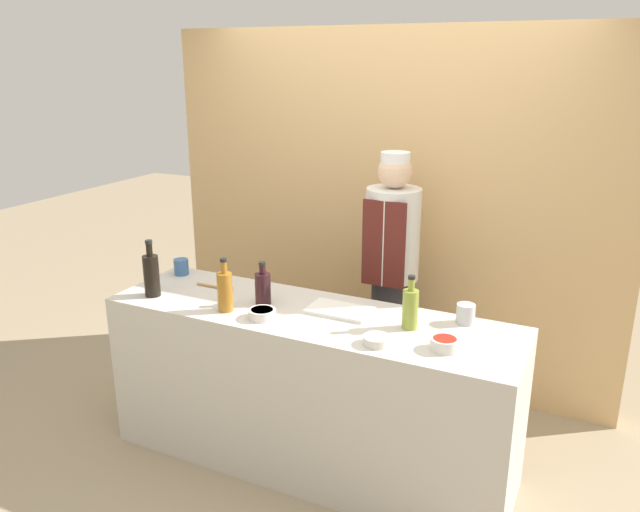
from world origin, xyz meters
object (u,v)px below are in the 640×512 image
object	(u,v)px
cutting_board	(339,310)
cup_steel	(466,314)
chef_center	(391,274)
sauce_bowl_yellow	(262,313)
cup_blue	(181,267)
bottle_soy	(151,274)
bottle_wine	(263,287)
bottle_amber	(225,290)
bottle_oil	(410,308)
wooden_spoon	(220,287)
sauce_bowl_orange	(377,340)
sauce_bowl_red	(444,343)

from	to	relation	value
cutting_board	cup_steel	xyz separation A→B (m)	(0.64, 0.15, 0.04)
chef_center	sauce_bowl_yellow	bearing A→B (deg)	-111.48
sauce_bowl_yellow	cup_blue	size ratio (longest dim) A/B	1.45
bottle_soy	cup_steel	world-z (taller)	bottle_soy
bottle_wine	cup_blue	xyz separation A→B (m)	(-0.71, 0.20, -0.04)
bottle_amber	bottle_wine	bearing A→B (deg)	53.39
bottle_oil	wooden_spoon	world-z (taller)	bottle_oil
wooden_spoon	sauce_bowl_orange	bearing A→B (deg)	-15.07
sauce_bowl_orange	chef_center	world-z (taller)	chef_center
cup_blue	chef_center	size ratio (longest dim) A/B	0.06
bottle_soy	cup_steel	bearing A→B (deg)	12.89
sauce_bowl_yellow	wooden_spoon	world-z (taller)	sauce_bowl_yellow
bottle_soy	bottle_amber	bearing A→B (deg)	-0.56
sauce_bowl_yellow	cup_blue	world-z (taller)	cup_blue
sauce_bowl_orange	bottle_wine	world-z (taller)	bottle_wine
bottle_amber	wooden_spoon	world-z (taller)	bottle_amber
bottle_soy	chef_center	size ratio (longest dim) A/B	0.20
sauce_bowl_orange	bottle_oil	world-z (taller)	bottle_oil
sauce_bowl_yellow	cup_blue	xyz separation A→B (m)	(-0.81, 0.37, 0.02)
bottle_wine	bottle_amber	bearing A→B (deg)	-126.61
sauce_bowl_red	bottle_wine	size ratio (longest dim) A/B	0.56
bottle_oil	chef_center	bearing A→B (deg)	116.04
sauce_bowl_red	chef_center	bearing A→B (deg)	122.91
bottle_amber	cup_blue	bearing A→B (deg)	147.42
bottle_soy	chef_center	distance (m)	1.45
bottle_soy	chef_center	bearing A→B (deg)	40.39
cup_steel	sauce_bowl_red	bearing A→B (deg)	-92.54
bottle_oil	chef_center	distance (m)	0.82
cutting_board	bottle_oil	bearing A→B (deg)	-5.00
bottle_soy	bottle_wine	distance (m)	0.65
bottle_amber	wooden_spoon	xyz separation A→B (m)	(-0.21, 0.26, -0.10)
bottle_soy	sauce_bowl_yellow	bearing A→B (deg)	-0.77
sauce_bowl_orange	bottle_soy	bearing A→B (deg)	178.27
sauce_bowl_yellow	bottle_amber	xyz separation A→B (m)	(-0.23, 0.00, 0.09)
bottle_soy	cup_steel	xyz separation A→B (m)	(1.69, 0.39, -0.08)
sauce_bowl_red	wooden_spoon	distance (m)	1.41
sauce_bowl_orange	sauce_bowl_red	distance (m)	0.31
bottle_amber	chef_center	xyz separation A→B (m)	(0.60, 0.94, -0.11)
cup_steel	cutting_board	bearing A→B (deg)	-167.01
bottle_amber	wooden_spoon	bearing A→B (deg)	129.84
sauce_bowl_yellow	bottle_amber	bearing A→B (deg)	178.79
sauce_bowl_orange	cup_blue	distance (m)	1.51
sauce_bowl_red	sauce_bowl_orange	bearing A→B (deg)	-164.64
bottle_oil	cutting_board	bearing A→B (deg)	175.00
cup_steel	bottle_oil	bearing A→B (deg)	-142.53
chef_center	sauce_bowl_orange	bearing A→B (deg)	-74.25
cup_blue	cutting_board	bearing A→B (deg)	-6.24
sauce_bowl_red	bottle_oil	xyz separation A→B (m)	(-0.22, 0.16, 0.08)
cutting_board	wooden_spoon	size ratio (longest dim) A/B	1.33
sauce_bowl_red	bottle_amber	xyz separation A→B (m)	(-1.18, -0.05, 0.08)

